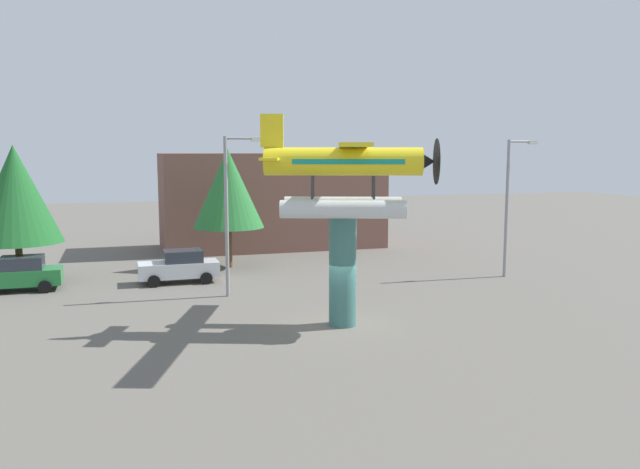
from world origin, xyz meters
The scene contains 10 objects.
ground_plane centered at (0.00, 0.00, 0.00)m, with size 140.00×140.00×0.00m, color #605B54.
display_pedestal centered at (0.00, 0.00, 2.23)m, with size 1.10×1.10×4.45m, color #386B66.
floatplane_monument centered at (0.12, -0.04, 6.12)m, with size 7.20×10.16×4.00m.
car_near_green centered at (-13.40, 10.96, 0.88)m, with size 4.20×2.02×1.76m.
car_mid_silver centered at (-5.46, 10.70, 0.88)m, with size 4.20×2.02×1.76m.
streetlight_primary centered at (-3.35, 6.63, 4.49)m, with size 1.84×0.28×7.71m.
streetlight_secondary centered at (12.34, 6.87, 4.45)m, with size 1.84×0.28×7.64m.
storefront_building centered at (2.31, 22.00, 3.44)m, with size 15.81×6.46×6.87m, color brown.
tree_west centered at (-13.61, 13.04, 4.76)m, with size 4.64×4.64×7.35m.
tree_east centered at (-2.15, 14.45, 4.79)m, with size 4.25×4.25×7.16m.
Camera 1 is at (-8.51, -23.83, 6.97)m, focal length 35.96 mm.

